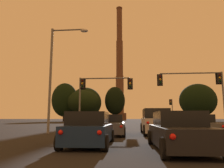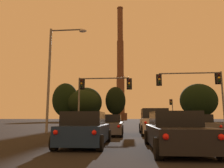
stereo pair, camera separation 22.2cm
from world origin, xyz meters
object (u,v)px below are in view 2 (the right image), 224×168
hatchback_left_lane_second (86,130)px  suv_center_lane_front (154,122)px  traffic_light_far_right (172,107)px  smokestack (120,74)px  sedan_right_lane_front (198,125)px  traffic_light_overhead_right (199,85)px  sedan_center_lane_second (175,132)px  street_lamp (55,67)px  sedan_left_lane_front (109,125)px  traffic_light_overhead_left (97,89)px

hatchback_left_lane_second → suv_center_lane_front: size_ratio=0.84×
traffic_light_far_right → smokestack: smokestack is taller
sedan_right_lane_front → traffic_light_overhead_right: 7.95m
traffic_light_far_right → smokestack: bearing=102.5°
sedan_center_lane_second → traffic_light_far_right: 40.70m
sedan_right_lane_front → hatchback_left_lane_second: bearing=-133.5°
hatchback_left_lane_second → traffic_light_far_right: bearing=73.9°
traffic_light_far_right → street_lamp: street_lamp is taller
hatchback_left_lane_second → traffic_light_far_right: 40.52m
sedan_left_lane_front → hatchback_left_lane_second: bearing=-95.7°
sedan_left_lane_front → smokestack: bearing=90.5°
traffic_light_overhead_right → traffic_light_overhead_left: bearing=176.6°
sedan_center_lane_second → suv_center_lane_front: suv_center_lane_front is taller
hatchback_left_lane_second → traffic_light_overhead_left: 14.47m
sedan_center_lane_second → traffic_light_overhead_right: (5.22, 14.22, 3.87)m
sedan_left_lane_front → traffic_light_overhead_left: 8.83m
sedan_center_lane_second → traffic_light_far_right: (6.84, 40.02, 2.83)m
sedan_right_lane_front → street_lamp: bearing=177.4°
hatchback_left_lane_second → traffic_light_overhead_right: size_ratio=0.62×
traffic_light_overhead_right → smokestack: smokestack is taller
suv_center_lane_front → street_lamp: 8.97m
sedan_left_lane_front → sedan_right_lane_front: 6.24m
traffic_light_overhead_right → traffic_light_overhead_left: size_ratio=1.12×
traffic_light_overhead_right → street_lamp: street_lamp is taller
sedan_right_lane_front → traffic_light_overhead_left: (-8.42, 7.20, 3.64)m
street_lamp → smokestack: 101.44m
sedan_right_lane_front → smokestack: size_ratio=0.07×
sedan_center_lane_second → traffic_light_far_right: bearing=79.1°
sedan_right_lane_front → traffic_light_overhead_left: bearing=140.6°
suv_center_lane_front → sedan_left_lane_front: bearing=-163.2°
suv_center_lane_front → traffic_light_far_right: traffic_light_far_right is taller
sedan_center_lane_second → traffic_light_overhead_right: traffic_light_overhead_right is taller
traffic_light_overhead_right → smokestack: bearing=98.1°
sedan_center_lane_second → smokestack: (-8.14, 107.87, 24.20)m
traffic_light_far_right → sedan_right_lane_front: bearing=-96.8°
traffic_light_overhead_right → street_lamp: (-13.05, -5.88, 0.73)m
hatchback_left_lane_second → smokestack: 109.69m
sedan_center_lane_second → traffic_light_overhead_left: bearing=108.9°
hatchback_left_lane_second → sedan_right_lane_front: bearing=44.3°
traffic_light_far_right → traffic_light_overhead_left: traffic_light_overhead_left is taller
hatchback_left_lane_second → suv_center_lane_front: bearing=62.2°
traffic_light_overhead_left → sedan_center_lane_second: bearing=-69.9°
sedan_right_lane_front → traffic_light_overhead_right: size_ratio=0.71×
sedan_left_lane_front → traffic_light_overhead_right: size_ratio=0.71×
suv_center_lane_front → traffic_light_far_right: bearing=77.5°
hatchback_left_lane_second → traffic_light_overhead_right: bearing=55.3°
traffic_light_far_right → sedan_left_lane_front: bearing=-107.0°
hatchback_left_lane_second → sedan_left_lane_front: size_ratio=0.87×
suv_center_lane_front → sedan_left_lane_front: (-3.23, -1.00, -0.23)m
sedan_left_lane_front → street_lamp: 6.62m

